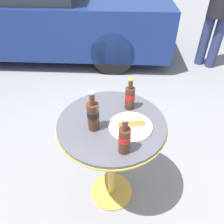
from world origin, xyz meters
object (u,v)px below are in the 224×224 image
at_px(cola_bottle_right, 130,97).
at_px(pedestrian, 221,6).
at_px(cola_bottle_center, 124,139).
at_px(cola_bottle_left, 93,115).
at_px(parked_car, 28,12).
at_px(lunch_plate_near, 130,125).
at_px(bistro_table, 112,141).

height_order(cola_bottle_right, pedestrian, pedestrian).
distance_m(cola_bottle_right, cola_bottle_center, 0.37).
xyz_separation_m(cola_bottle_left, parked_car, (-1.43, 2.82, -0.22)).
bearing_deg(lunch_plate_near, parked_car, 120.30).
bearing_deg(lunch_plate_near, pedestrian, 61.98).
xyz_separation_m(cola_bottle_center, pedestrian, (1.30, 2.56, 0.02)).
bearing_deg(cola_bottle_center, parked_car, 118.21).
height_order(cola_bottle_right, lunch_plate_near, cola_bottle_right).
distance_m(bistro_table, cola_bottle_center, 0.34).
xyz_separation_m(cola_bottle_left, cola_bottle_right, (0.21, 0.20, -0.01)).
xyz_separation_m(lunch_plate_near, parked_car, (-1.64, 2.80, -0.13)).
bearing_deg(pedestrian, cola_bottle_center, -116.95).
relative_size(parked_car, pedestrian, 2.87).
bearing_deg(parked_car, lunch_plate_near, -59.70).
distance_m(cola_bottle_center, parked_car, 3.39).
xyz_separation_m(bistro_table, parked_car, (-1.53, 2.76, 0.05)).
height_order(bistro_table, lunch_plate_near, lunch_plate_near).
bearing_deg(cola_bottle_right, pedestrian, 59.92).
relative_size(cola_bottle_left, pedestrian, 0.16).
bearing_deg(cola_bottle_left, lunch_plate_near, 5.16).
relative_size(bistro_table, cola_bottle_right, 3.57).
bearing_deg(pedestrian, cola_bottle_right, -120.08).
xyz_separation_m(bistro_table, lunch_plate_near, (0.11, -0.04, 0.18)).
height_order(cola_bottle_left, pedestrian, pedestrian).
bearing_deg(cola_bottle_center, cola_bottle_left, 136.97).
distance_m(cola_bottle_right, pedestrian, 2.54).
xyz_separation_m(cola_bottle_right, cola_bottle_center, (-0.03, -0.37, 0.00)).
height_order(cola_bottle_left, cola_bottle_center, cola_bottle_left).
bearing_deg(cola_bottle_center, pedestrian, 63.05).
bearing_deg(cola_bottle_right, cola_bottle_center, -94.85).
bearing_deg(cola_bottle_left, cola_bottle_center, -43.03).
xyz_separation_m(cola_bottle_left, cola_bottle_center, (0.18, -0.16, -0.01)).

